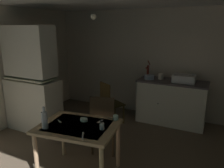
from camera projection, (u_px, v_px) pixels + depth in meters
The scene contains 20 objects.
ground_plane at pixel (100, 153), 3.61m from camera, with size 5.36×5.36×0.00m, color brown.
wall_back at pixel (143, 62), 5.14m from camera, with size 4.46×0.10×2.42m, color beige.
wall_left at pixel (0, 70), 4.26m from camera, with size 0.10×4.22×2.42m, color beige.
hutch_cabinet at pixel (32, 83), 4.24m from camera, with size 1.07×0.49×2.04m.
counter_cabinet at pixel (171, 102), 4.67m from camera, with size 1.42×0.64×0.92m.
sink_basin at pixel (184, 78), 4.44m from camera, with size 0.44×0.34×0.15m.
hand_pump at pixel (148, 70), 4.79m from camera, with size 0.05×0.27×0.39m.
mixing_bowl_counter at pixel (149, 77), 4.71m from camera, with size 0.21×0.21×0.09m, color #9EB2C6.
stoneware_crock at pixel (161, 76), 4.71m from camera, with size 0.12×0.12×0.12m, color beige.
dining_table at pixel (79, 132), 2.94m from camera, with size 1.13×0.92×0.74m.
chair_far_side at pixel (104, 124), 3.49m from camera, with size 0.49×0.49×0.99m.
chair_by_counter at pixel (110, 102), 4.61m from camera, with size 0.55×0.55×0.91m.
serving_bowl_wide at pixel (84, 120), 3.05m from camera, with size 0.10×0.10×0.03m, color #ADD1C1.
teacup_mint at pixel (102, 126), 2.79m from camera, with size 0.06×0.06×0.08m, color white.
mug_dark at pixel (116, 117), 3.08m from camera, with size 0.07×0.07×0.07m, color #ADD1C1.
glass_bottle at pixel (44, 120), 2.80m from camera, with size 0.08×0.08×0.29m.
table_knife at pixel (83, 136), 2.62m from camera, with size 0.19×0.02×0.01m, color silver.
teaspoon_near_bowl at pixel (100, 121), 3.03m from camera, with size 0.13×0.02×0.01m, color beige.
teaspoon_by_cup at pixel (59, 121), 3.04m from camera, with size 0.12×0.02×0.01m, color beige.
pendant_bulb at pixel (93, 17), 3.09m from camera, with size 0.08×0.08×0.08m, color #F9EFCC.
Camera 1 is at (1.60, -2.79, 2.00)m, focal length 35.04 mm.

